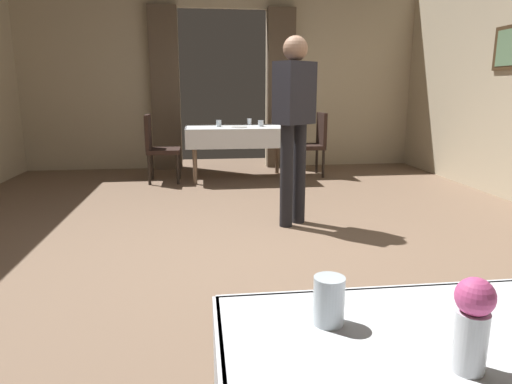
{
  "coord_description": "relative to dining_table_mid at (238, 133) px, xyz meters",
  "views": [
    {
      "loc": [
        -0.4,
        -3.32,
        1.25
      ],
      "look_at": [
        0.09,
        0.65,
        0.35
      ],
      "focal_mm": 31.7,
      "sensor_mm": 36.0,
      "label": 1
    }
  ],
  "objects": [
    {
      "name": "ground",
      "position": [
        -0.14,
        -3.1,
        -0.66
      ],
      "size": [
        10.08,
        10.08,
        0.0
      ],
      "primitive_type": "plane",
      "color": "#7A604C"
    },
    {
      "name": "wall_back",
      "position": [
        -0.14,
        1.08,
        0.85
      ],
      "size": [
        6.4,
        0.27,
        3.0
      ],
      "color": "beige",
      "rests_on": "ground"
    },
    {
      "name": "dining_table_mid",
      "position": [
        0.0,
        0.0,
        0.0
      ],
      "size": [
        1.48,
        0.92,
        0.75
      ],
      "color": "#7A604C",
      "rests_on": "ground"
    },
    {
      "name": "chair_mid_left",
      "position": [
        -1.12,
        -0.12,
        -0.14
      ],
      "size": [
        0.44,
        0.44,
        0.93
      ],
      "color": "black",
      "rests_on": "ground"
    },
    {
      "name": "chair_mid_right",
      "position": [
        1.12,
        0.1,
        -0.14
      ],
      "size": [
        0.44,
        0.44,
        0.93
      ],
      "color": "black",
      "rests_on": "ground"
    },
    {
      "name": "flower_vase_near",
      "position": [
        -0.07,
        -5.74,
        0.19
      ],
      "size": [
        0.07,
        0.07,
        0.18
      ],
      "color": "silver",
      "rests_on": "dining_table_near"
    },
    {
      "name": "glass_near_d",
      "position": [
        -0.28,
        -5.54,
        0.15
      ],
      "size": [
        0.07,
        0.07,
        0.11
      ],
      "primitive_type": "cylinder",
      "color": "silver",
      "rests_on": "dining_table_near"
    },
    {
      "name": "glass_mid_a",
      "position": [
        -0.28,
        -0.04,
        0.14
      ],
      "size": [
        0.07,
        0.07,
        0.1
      ],
      "primitive_type": "cylinder",
      "color": "silver",
      "rests_on": "dining_table_mid"
    },
    {
      "name": "glass_mid_b",
      "position": [
        0.32,
        -0.05,
        0.13
      ],
      "size": [
        0.08,
        0.08,
        0.09
      ],
      "primitive_type": "cylinder",
      "color": "silver",
      "rests_on": "dining_table_mid"
    },
    {
      "name": "plate_mid_c",
      "position": [
        -0.0,
        -0.19,
        0.1
      ],
      "size": [
        0.23,
        0.23,
        0.01
      ],
      "primitive_type": "cylinder",
      "color": "white",
      "rests_on": "dining_table_mid"
    },
    {
      "name": "glass_mid_d",
      "position": [
        0.19,
        0.26,
        0.14
      ],
      "size": [
        0.06,
        0.06,
        0.1
      ],
      "primitive_type": "cylinder",
      "color": "silver",
      "rests_on": "dining_table_mid"
    },
    {
      "name": "person_waiter_by_doorway",
      "position": [
        0.31,
        -2.35,
        0.37
      ],
      "size": [
        0.42,
        0.39,
        1.72
      ],
      "color": "black",
      "rests_on": "ground"
    }
  ]
}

